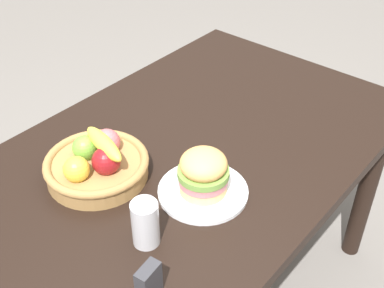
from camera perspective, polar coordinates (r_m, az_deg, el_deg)
dining_table at (r=1.57m, az=0.03°, el=-2.99°), size 1.40×0.90×0.75m
plate at (r=1.34m, az=1.26°, el=-5.43°), size 0.24×0.24×0.01m
sandwich at (r=1.30m, az=1.30°, el=-3.22°), size 0.14×0.14×0.13m
soda_can at (r=1.19m, az=-5.35°, el=-8.96°), size 0.07×0.07×0.13m
fruit_basket at (r=1.40m, az=-10.80°, el=-2.17°), size 0.29×0.29×0.14m
napkin_holder at (r=1.10m, az=-4.96°, el=-15.45°), size 0.06×0.04×0.09m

